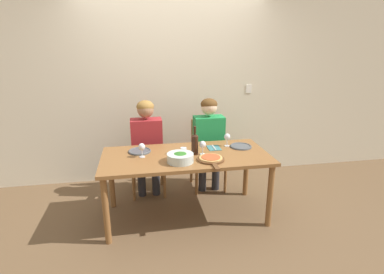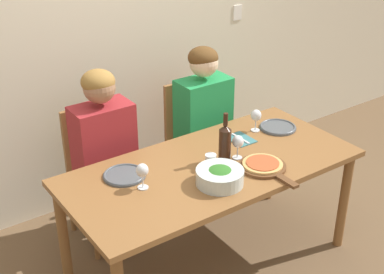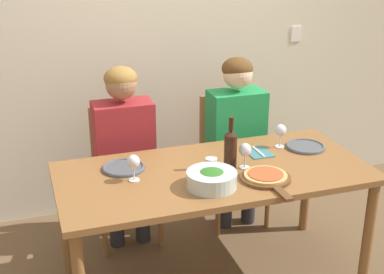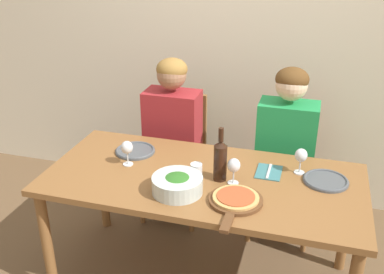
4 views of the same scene
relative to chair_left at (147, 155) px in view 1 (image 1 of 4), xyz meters
The scene contains 17 objects.
ground_plane 0.96m from the chair_left, 61.62° to the right, with size 40.00×40.00×0.00m, color brown.
back_wall 1.04m from the chair_left, 47.92° to the left, with size 10.00×0.06×2.70m.
dining_table 0.84m from the chair_left, 61.62° to the right, with size 1.77×0.82×0.73m.
chair_left is the anchor object (origin of this frame).
chair_right 0.79m from the chair_left, ahead, with size 0.42×0.42×0.91m.
person_woman 0.27m from the chair_left, 90.00° to the right, with size 0.47×0.51×1.22m.
person_man 0.83m from the chair_left, ahead, with size 0.47×0.51×1.22m.
wine_bottle 0.95m from the chair_left, 56.13° to the right, with size 0.07×0.07×0.31m.
broccoli_bowl 1.00m from the chair_left, 71.68° to the right, with size 0.27×0.27×0.10m.
dinner_plate_left 0.60m from the chair_left, 99.87° to the right, with size 0.25×0.25×0.02m.
dinner_plate_right 1.23m from the chair_left, 29.24° to the right, with size 0.25×0.25×0.02m.
pizza_on_board 1.14m from the chair_left, 56.48° to the right, with size 0.28×0.42×0.04m.
wine_glass_left 0.79m from the chair_left, 95.64° to the right, with size 0.07×0.07×0.15m.
wine_glass_right 1.10m from the chair_left, 30.22° to the right, with size 0.07×0.07×0.15m.
wine_glass_centre 1.00m from the chair_left, 52.80° to the right, with size 0.07×0.07×0.15m.
water_tumbler 0.88m from the chair_left, 64.45° to the right, with size 0.07×0.07×0.09m.
fork_on_napkin 0.96m from the chair_left, 37.73° to the right, with size 0.14×0.18×0.01m.
Camera 1 is at (-0.48, -2.95, 1.86)m, focal length 28.00 mm.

